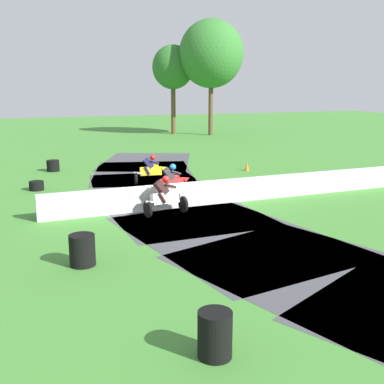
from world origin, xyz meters
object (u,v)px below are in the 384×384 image
tire_stack_near (53,166)px  motorcycle_chase_red (173,181)px  tire_stack_far (82,250)px  motorcycle_trailing_white (166,196)px  tire_stack_mid_b (48,212)px  tire_stack_extra_a (215,334)px  motorcycle_lead_yellow (152,170)px  traffic_cone (247,167)px  tire_stack_mid_a (36,186)px

tire_stack_near → motorcycle_chase_red: bearing=-64.8°
tire_stack_far → motorcycle_trailing_white: bearing=47.5°
tire_stack_mid_b → tire_stack_far: tire_stack_far is taller
motorcycle_chase_red → tire_stack_near: 9.11m
motorcycle_trailing_white → tire_stack_far: bearing=-132.5°
tire_stack_extra_a → motorcycle_lead_yellow: bearing=76.5°
motorcycle_chase_red → traffic_cone: size_ratio=3.82×
motorcycle_lead_yellow → tire_stack_mid_a: motorcycle_lead_yellow is taller
motorcycle_lead_yellow → motorcycle_trailing_white: (-1.20, -5.48, 0.01)m
tire_stack_mid_a → tire_stack_mid_b: (0.01, -4.84, 0.00)m
motorcycle_chase_red → motorcycle_trailing_white: size_ratio=1.01×
motorcycle_chase_red → tire_stack_extra_a: bearing=-106.6°
tire_stack_near → tire_stack_extra_a: (0.45, -19.69, 0.10)m
motorcycle_trailing_white → traffic_cone: (7.02, 6.90, -0.42)m
tire_stack_near → tire_stack_extra_a: 19.70m
tire_stack_extra_a → motorcycle_trailing_white: bearing=75.7°
tire_stack_far → tire_stack_near: bearing=86.6°
motorcycle_chase_red → motorcycle_trailing_white: motorcycle_chase_red is taller
motorcycle_trailing_white → traffic_cone: bearing=44.5°
tire_stack_near → tire_stack_mid_b: 9.66m
motorcycle_lead_yellow → traffic_cone: size_ratio=3.89×
motorcycle_trailing_white → traffic_cone: 9.85m
motorcycle_chase_red → tire_stack_far: size_ratio=2.10×
motorcycle_lead_yellow → tire_stack_far: bearing=-117.1°
motorcycle_chase_red → traffic_cone: bearing=37.1°
tire_stack_near → tire_stack_mid_b: (-1.22, -9.58, -0.10)m
motorcycle_trailing_white → tire_stack_near: size_ratio=2.50×
tire_stack_far → traffic_cone: (10.64, 10.86, -0.18)m
tire_stack_near → tire_stack_far: size_ratio=0.84×
motorcycle_lead_yellow → motorcycle_trailing_white: motorcycle_trailing_white is taller
motorcycle_chase_red → tire_stack_far: motorcycle_chase_red is taller
motorcycle_lead_yellow → tire_stack_extra_a: bearing=-103.5°
tire_stack_near → tire_stack_far: 14.67m
motorcycle_lead_yellow → tire_stack_mid_a: size_ratio=2.70×
tire_stack_mid_b → traffic_cone: (10.98, 5.80, 0.02)m
motorcycle_lead_yellow → tire_stack_mid_b: bearing=-139.7°
motorcycle_trailing_white → tire_stack_mid_a: size_ratio=2.64×
tire_stack_extra_a → tire_stack_mid_a: bearing=96.4°
tire_stack_far → traffic_cone: 15.20m
tire_stack_mid_b → traffic_cone: size_ratio=1.63×
motorcycle_chase_red → tire_stack_mid_b: motorcycle_chase_red is taller
motorcycle_trailing_white → tire_stack_mid_b: size_ratio=2.34×
tire_stack_mid_b → tire_stack_far: bearing=-86.2°
motorcycle_chase_red → motorcycle_trailing_white: (-1.13, -2.45, -0.00)m
motorcycle_trailing_white → motorcycle_chase_red: bearing=65.3°
tire_stack_extra_a → traffic_cone: 18.43m
motorcycle_chase_red → tire_stack_mid_b: 5.28m
motorcycle_chase_red → tire_stack_near: bearing=115.2°
traffic_cone → motorcycle_lead_yellow: bearing=-166.3°
tire_stack_near → tire_stack_mid_a: tire_stack_near is taller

